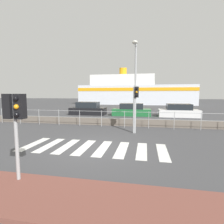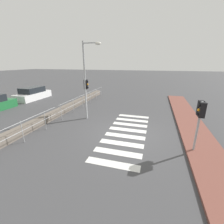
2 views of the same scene
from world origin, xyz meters
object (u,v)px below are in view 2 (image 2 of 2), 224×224
(traffic_light_near, at_px, (200,113))
(parked_car_white, at_px, (33,94))
(streetlamp, at_px, (88,72))
(traffic_light_far, at_px, (86,91))

(traffic_light_near, bearing_deg, parked_car_white, 66.14)
(traffic_light_near, bearing_deg, streetlamp, 67.08)
(traffic_light_near, distance_m, parked_car_white, 17.64)
(streetlamp, bearing_deg, parked_car_white, 65.46)
(traffic_light_near, relative_size, streetlamp, 0.46)
(traffic_light_far, relative_size, parked_car_white, 0.70)
(traffic_light_far, bearing_deg, parked_car_white, 64.97)
(traffic_light_near, xyz_separation_m, streetlamp, (2.85, 6.75, 1.52))
(traffic_light_far, bearing_deg, traffic_light_near, -112.32)
(traffic_light_near, xyz_separation_m, traffic_light_far, (2.88, 7.01, 0.19))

